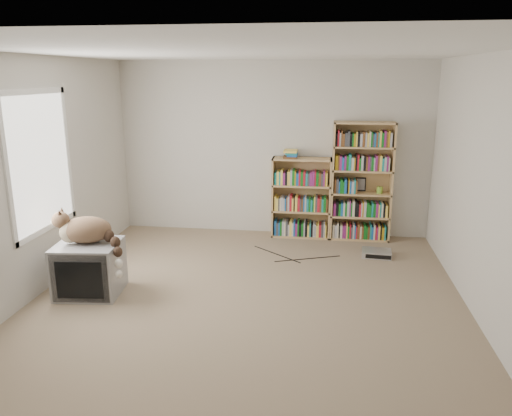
# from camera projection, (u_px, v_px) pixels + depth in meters

# --- Properties ---
(floor) EXTENTS (4.50, 5.00, 0.01)m
(floor) POSITION_uv_depth(u_px,v_px,m) (247.00, 304.00, 5.16)
(floor) COLOR gray
(floor) RESTS_ON ground
(wall_back) EXTENTS (4.50, 0.02, 2.50)m
(wall_back) POSITION_uv_depth(u_px,v_px,m) (273.00, 149.00, 7.23)
(wall_back) COLOR beige
(wall_back) RESTS_ON floor
(wall_front) EXTENTS (4.50, 0.02, 2.50)m
(wall_front) POSITION_uv_depth(u_px,v_px,m) (167.00, 295.00, 2.44)
(wall_front) COLOR beige
(wall_front) RESTS_ON floor
(wall_left) EXTENTS (0.02, 5.00, 2.50)m
(wall_left) POSITION_uv_depth(u_px,v_px,m) (30.00, 180.00, 5.13)
(wall_left) COLOR beige
(wall_left) RESTS_ON floor
(wall_right) EXTENTS (0.02, 5.00, 2.50)m
(wall_right) POSITION_uv_depth(u_px,v_px,m) (490.00, 193.00, 4.54)
(wall_right) COLOR beige
(wall_right) RESTS_ON floor
(ceiling) EXTENTS (4.50, 5.00, 0.02)m
(ceiling) POSITION_uv_depth(u_px,v_px,m) (245.00, 51.00, 4.52)
(ceiling) COLOR white
(ceiling) RESTS_ON wall_back
(window) EXTENTS (0.02, 1.22, 1.52)m
(window) POSITION_uv_depth(u_px,v_px,m) (40.00, 162.00, 5.28)
(window) COLOR white
(window) RESTS_ON wall_left
(crt_tv) EXTENTS (0.71, 0.65, 0.56)m
(crt_tv) POSITION_uv_depth(u_px,v_px,m) (90.00, 268.00, 5.36)
(crt_tv) COLOR gray
(crt_tv) RESTS_ON floor
(cat) EXTENTS (0.84, 0.55, 0.62)m
(cat) POSITION_uv_depth(u_px,v_px,m) (91.00, 234.00, 5.25)
(cat) COLOR #3D2919
(cat) RESTS_ON crt_tv
(bookcase_tall) EXTENTS (0.84, 0.30, 1.68)m
(bookcase_tall) POSITION_uv_depth(u_px,v_px,m) (361.00, 184.00, 7.04)
(bookcase_tall) COLOR tan
(bookcase_tall) RESTS_ON floor
(bookcase_short) EXTENTS (0.84, 0.30, 1.16)m
(bookcase_short) POSITION_uv_depth(u_px,v_px,m) (301.00, 201.00, 7.22)
(bookcase_short) COLOR tan
(bookcase_short) RESTS_ON floor
(book_stack) EXTENTS (0.20, 0.26, 0.11)m
(book_stack) POSITION_uv_depth(u_px,v_px,m) (291.00, 154.00, 7.05)
(book_stack) COLOR red
(book_stack) RESTS_ON bookcase_short
(green_mug) EXTENTS (0.08, 0.08, 0.09)m
(green_mug) POSITION_uv_depth(u_px,v_px,m) (380.00, 190.00, 7.01)
(green_mug) COLOR #7FB634
(green_mug) RESTS_ON bookcase_tall
(framed_print) EXTENTS (0.15, 0.05, 0.20)m
(framed_print) POSITION_uv_depth(u_px,v_px,m) (361.00, 184.00, 7.13)
(framed_print) COLOR black
(framed_print) RESTS_ON bookcase_tall
(dvd_player) EXTENTS (0.39, 0.29, 0.09)m
(dvd_player) POSITION_uv_depth(u_px,v_px,m) (377.00, 253.00, 6.50)
(dvd_player) COLOR #BCBBC0
(dvd_player) RESTS_ON floor
(wall_outlet) EXTENTS (0.01, 0.08, 0.13)m
(wall_outlet) POSITION_uv_depth(u_px,v_px,m) (60.00, 252.00, 5.75)
(wall_outlet) COLOR silver
(wall_outlet) RESTS_ON wall_left
(floor_cables) EXTENTS (1.20, 0.70, 0.01)m
(floor_cables) POSITION_uv_depth(u_px,v_px,m) (269.00, 253.00, 6.61)
(floor_cables) COLOR black
(floor_cables) RESTS_ON floor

